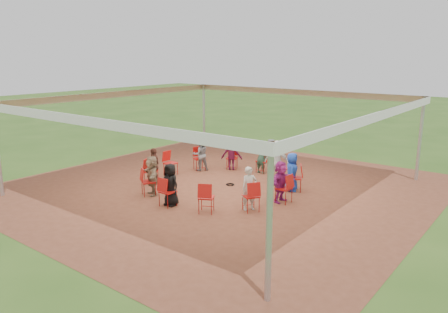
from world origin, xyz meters
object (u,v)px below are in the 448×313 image
Objects in this scene: person_seated_6 at (152,176)px; laptop at (276,182)px; chair_4 at (232,158)px; chair_9 at (168,192)px; chair_2 at (286,168)px; chair_5 at (199,159)px; person_seated_7 at (170,185)px; chair_3 at (263,161)px; person_seated_1 at (292,172)px; person_seated_8 at (249,188)px; person_seated_3 at (232,154)px; chair_6 at (170,163)px; person_seated_0 at (281,182)px; chair_8 at (148,182)px; person_seated_2 at (261,157)px; chair_0 at (284,188)px; chair_1 at (295,178)px; person_seated_5 at (154,166)px; person_seated_4 at (200,154)px; chair_11 at (251,196)px; standing_person at (277,162)px; cable_coil at (230,185)px; chair_7 at (151,171)px.

person_seated_6 is 3.56× the size of laptop.
chair_4 is 1.00× the size of chair_9.
chair_2 is 2.36m from laptop.
person_seated_7 reaches higher than chair_5.
person_seated_1 reaches higher than chair_3.
person_seated_3 is at bearing 75.00° from person_seated_8.
person_seated_0 reaches higher than chair_6.
chair_8 is 0.70× the size of person_seated_2.
person_seated_8 is (4.11, -2.54, 0.20)m from chair_5.
chair_0 is at bearing 150.00° from chair_2.
chair_1 is 1.00× the size of chair_8.
person_seated_5 is at bearing 165.00° from person_seated_6.
person_seated_4 is at bearing 135.00° from person_seated_6.
person_seated_5 is (-0.07, -2.35, 0.00)m from person_seated_4.
person_seated_5 is at bearing 119.18° from chair_11.
standing_person is 4.53× the size of cable_coil.
person_seated_8 reaches higher than chair_9.
standing_person reaches higher than chair_2.
person_seated_1 is 4.08m from person_seated_7.
person_seated_6 reaches higher than chair_11.
chair_6 is at bearing 135.00° from chair_9.
chair_7 is at bearing 105.91° from laptop.
person_seated_5 is at bearing 159.70° from chair_8.
person_seated_6 reaches higher than chair_0.
person_seated_4 is (-2.08, -1.23, 0.20)m from chair_3.
person_seated_3 and person_seated_4 have the same top height.
cable_coil is at bearing 99.01° from chair_5.
chair_5 is (-0.93, -0.88, 0.00)m from chair_4.
chair_9 is at bearing 27.54° from person_seated_5.
person_seated_0 is 1.00× the size of person_seated_7.
person_seated_5 is 1.00× the size of person_seated_8.
chair_2 is 3.42m from person_seated_4.
chair_11 is at bearing 59.18° from person_seated_5.
chair_1 and chair_4 have the same top height.
person_seated_8 is (-0.18, -2.41, 0.20)m from chair_1.
chair_8 is 2.50× the size of laptop.
person_seated_2 is 1.00× the size of person_seated_5.
cable_coil is 0.94× the size of laptop.
chair_1 is 1.00× the size of chair_6.
chair_7 is 1.00× the size of chair_11.
person_seated_1 is 1.00× the size of person_seated_5.
chair_6 is 1.27m from person_seated_5.
person_seated_8 reaches higher than chair_2.
chair_8 and chair_9 have the same top height.
chair_8 and chair_11 have the same top height.
chair_2 is at bearing 90.00° from chair_8.
chair_0 is 1.00× the size of chair_6.
person_seated_3 is at bearing 90.00° from chair_4.
person_seated_3 is (0.06, -0.11, 0.20)m from chair_4.
person_seated_4 is 3.33m from person_seated_6.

